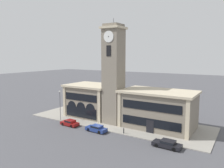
{
  "coord_description": "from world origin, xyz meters",
  "views": [
    {
      "loc": [
        24.7,
        -34.8,
        14.86
      ],
      "look_at": [
        0.8,
        3.47,
        9.05
      ],
      "focal_mm": 35.0,
      "sensor_mm": 36.0,
      "label": 1
    }
  ],
  "objects_px": {
    "street_lamp": "(60,101)",
    "bollard": "(124,131)",
    "parked_car_far": "(167,144)",
    "parked_car_mid": "(96,128)",
    "parked_car_near": "(70,123)"
  },
  "relations": [
    {
      "from": "parked_car_near",
      "to": "street_lamp",
      "type": "xyz_separation_m",
      "value": [
        -4.4,
        1.62,
        3.86
      ]
    },
    {
      "from": "parked_car_mid",
      "to": "bollard",
      "type": "bearing_deg",
      "value": -159.99
    },
    {
      "from": "parked_car_near",
      "to": "bollard",
      "type": "distance_m",
      "value": 12.36
    },
    {
      "from": "parked_car_mid",
      "to": "parked_car_near",
      "type": "bearing_deg",
      "value": 2.02
    },
    {
      "from": "parked_car_far",
      "to": "bollard",
      "type": "height_order",
      "value": "parked_car_far"
    },
    {
      "from": "parked_car_near",
      "to": "street_lamp",
      "type": "bearing_deg",
      "value": -18.2
    },
    {
      "from": "bollard",
      "to": "parked_car_near",
      "type": "bearing_deg",
      "value": -172.13
    },
    {
      "from": "parked_car_far",
      "to": "street_lamp",
      "type": "bearing_deg",
      "value": -1.59
    },
    {
      "from": "parked_car_far",
      "to": "street_lamp",
      "type": "xyz_separation_m",
      "value": [
        -25.68,
        1.62,
        3.86
      ]
    },
    {
      "from": "street_lamp",
      "to": "parked_car_near",
      "type": "bearing_deg",
      "value": -20.22
    },
    {
      "from": "parked_car_far",
      "to": "bollard",
      "type": "distance_m",
      "value": 9.19
    },
    {
      "from": "parked_car_near",
      "to": "parked_car_far",
      "type": "bearing_deg",
      "value": -177.98
    },
    {
      "from": "street_lamp",
      "to": "bollard",
      "type": "relative_size",
      "value": 6.45
    },
    {
      "from": "parked_car_near",
      "to": "parked_car_mid",
      "type": "relative_size",
      "value": 0.94
    },
    {
      "from": "parked_car_near",
      "to": "parked_car_mid",
      "type": "xyz_separation_m",
      "value": [
        7.04,
        -0.0,
        0.03
      ]
    }
  ]
}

